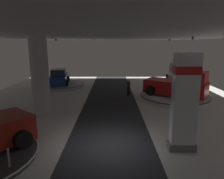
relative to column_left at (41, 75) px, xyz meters
The scene contains 12 objects.
ground 7.69m from the column_left, 45.84° to the right, with size 24.00×44.00×0.06m.
ceiling_with_spotlights 7.69m from the column_left, 45.84° to the right, with size 24.00×44.00×0.39m.
column_left is the anchor object (origin of this frame).
brand_sign_pylon 10.08m from the column_left, 33.64° to the right, with size 1.27×0.65×4.54m.
display_platform_far_right 11.65m from the column_left, 18.83° to the left, with size 6.10×6.10×0.35m.
pickup_truck_far_right 11.65m from the column_left, 17.55° to the left, with size 5.56×4.74×2.30m.
display_platform_deep_right 15.76m from the column_left, 35.69° to the left, with size 5.68×5.68×0.36m.
pickup_truck_deep_right 15.86m from the column_left, 36.43° to the left, with size 3.73×5.66×2.30m.
display_platform_deep_left 9.69m from the column_left, 96.39° to the left, with size 5.69×5.69×0.36m.
display_car_deep_left 9.46m from the column_left, 96.38° to the left, with size 2.70×4.41×1.71m.
visitor_walking_near 8.59m from the column_left, 37.16° to the left, with size 0.32×0.32×1.59m.
stanchion_a 7.84m from the column_left, 81.33° to the right, with size 0.28×0.28×1.01m.
Camera 1 is at (0.11, -9.57, 4.90)m, focal length 33.67 mm.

